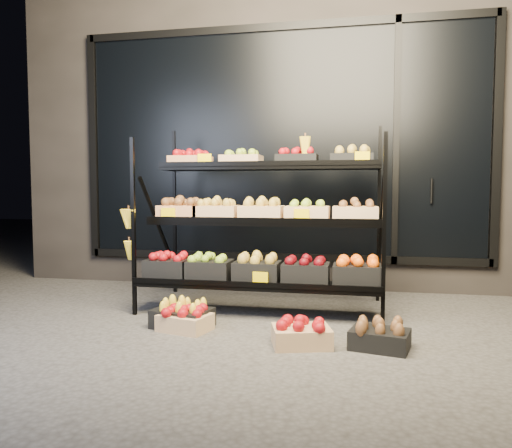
% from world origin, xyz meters
% --- Properties ---
extents(ground, '(24.00, 24.00, 0.00)m').
position_xyz_m(ground, '(0.00, 0.00, 0.00)').
color(ground, '#514F4C').
rests_on(ground, ground).
extents(building, '(6.00, 2.08, 3.50)m').
position_xyz_m(building, '(0.00, 2.59, 1.75)').
color(building, '#2D2826').
rests_on(building, ground).
extents(display_rack, '(2.18, 1.02, 1.66)m').
position_xyz_m(display_rack, '(-0.01, 0.60, 0.79)').
color(display_rack, black).
rests_on(display_rack, ground).
extents(floor_crate_left, '(0.42, 0.35, 0.19)m').
position_xyz_m(floor_crate_left, '(-0.44, -0.19, 0.09)').
color(floor_crate_left, '#DAAF7D').
rests_on(floor_crate_left, ground).
extents(floor_crate_midleft, '(0.48, 0.40, 0.21)m').
position_xyz_m(floor_crate_midleft, '(-0.49, -0.11, 0.10)').
color(floor_crate_midleft, black).
rests_on(floor_crate_midleft, ground).
extents(floor_crate_midright, '(0.45, 0.38, 0.20)m').
position_xyz_m(floor_crate_midright, '(0.46, -0.39, 0.09)').
color(floor_crate_midright, '#DAAF7D').
rests_on(floor_crate_midright, ground).
extents(floor_crate_right, '(0.43, 0.36, 0.19)m').
position_xyz_m(floor_crate_right, '(0.98, -0.34, 0.09)').
color(floor_crate_right, black).
rests_on(floor_crate_right, ground).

